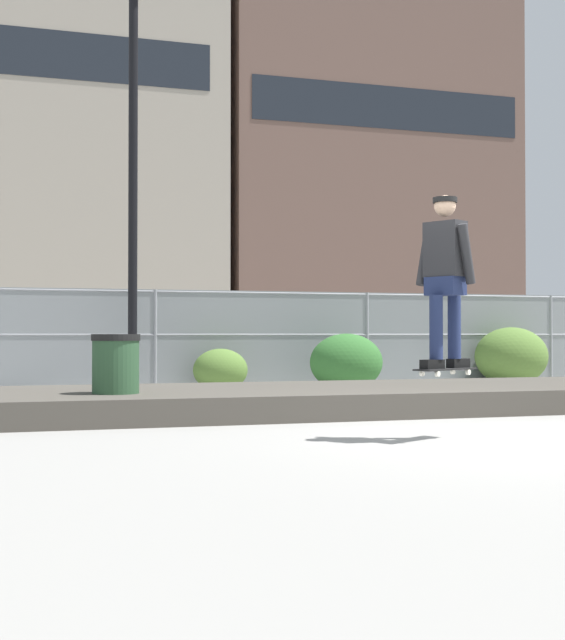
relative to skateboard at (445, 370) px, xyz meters
The scene contains 12 objects.
ground_plane 0.85m from the skateboard, ahead, with size 120.00×120.00×0.00m, color gray.
gravel_berm 3.49m from the skateboard, 81.69° to the left, with size 11.56×3.06×0.31m, color #4C473F.
skateboard is the anchor object (origin of this frame).
skater 0.97m from the skateboard, behind, with size 0.68×0.62×1.69m.
chain_fence 8.26m from the skateboard, 86.54° to the left, with size 20.97×0.06×1.85m.
street_lamp 8.65m from the skateboard, 105.64° to the left, with size 0.44×0.44×7.22m.
parked_car_near 11.65m from the skateboard, 98.00° to the left, with size 4.53×2.21×1.66m.
office_block 50.67m from the skateboard, 70.41° to the left, with size 18.03×15.95×22.94m.
shrub_left 7.65m from the skateboard, 93.85° to the left, with size 0.99×0.81×0.77m.
shrub_center 7.26m from the skateboard, 76.54° to the left, with size 1.35×1.10×1.04m.
shrub_right 9.42m from the skateboard, 54.54° to the left, with size 1.51×1.24×1.17m.
trash_bin 4.11m from the skateboard, 134.20° to the left, with size 0.59×0.59×1.03m.
Camera 1 is at (-4.47, -7.57, 1.03)m, focal length 48.75 mm.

